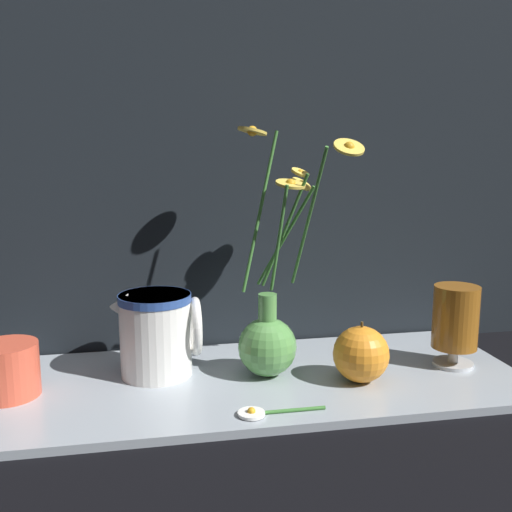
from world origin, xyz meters
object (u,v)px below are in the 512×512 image
ceramic_pitcher (158,331)px  tea_glass (455,320)px  yellow_mug (5,371)px  orange_fruit (361,354)px  vase_with_flowers (270,331)px

ceramic_pitcher → tea_glass: 0.47m
yellow_mug → ceramic_pitcher: bearing=12.1°
yellow_mug → orange_fruit: orange_fruit is taller
ceramic_pitcher → tea_glass: (0.47, -0.05, 0.01)m
tea_glass → orange_fruit: 0.18m
orange_fruit → ceramic_pitcher: bearing=164.1°
ceramic_pitcher → orange_fruit: size_ratio=1.50×
vase_with_flowers → ceramic_pitcher: 0.17m
vase_with_flowers → orange_fruit: bearing=-22.3°
vase_with_flowers → yellow_mug: 0.38m
vase_with_flowers → tea_glass: 0.30m
yellow_mug → orange_fruit: 0.51m
ceramic_pitcher → orange_fruit: 0.31m
orange_fruit → tea_glass: bearing=10.8°
ceramic_pitcher → tea_glass: size_ratio=1.05×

